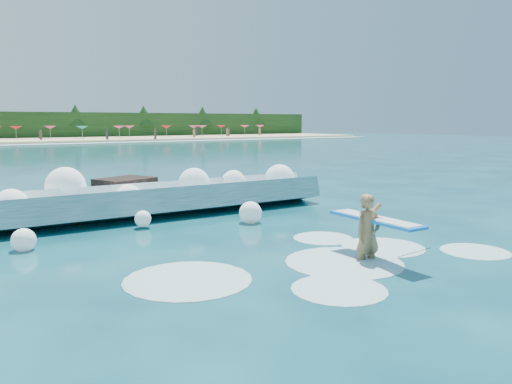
% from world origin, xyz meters
% --- Properties ---
extents(ground, '(200.00, 200.00, 0.00)m').
position_xyz_m(ground, '(0.00, 0.00, 0.00)').
color(ground, '#07323F').
rests_on(ground, ground).
extents(breaking_wave, '(16.63, 2.65, 1.43)m').
position_xyz_m(breaking_wave, '(-1.80, 6.30, 0.50)').
color(breaking_wave, teal).
rests_on(breaking_wave, ground).
extents(rock_cluster, '(8.09, 3.35, 1.37)m').
position_xyz_m(rock_cluster, '(-3.56, 7.75, 0.43)').
color(rock_cluster, black).
rests_on(rock_cluster, ground).
extents(surfer_with_board, '(1.01, 3.05, 1.96)m').
position_xyz_m(surfer_with_board, '(1.96, -2.25, 0.72)').
color(surfer_with_board, olive).
rests_on(surfer_with_board, ground).
extents(wave_spray, '(15.10, 4.95, 1.87)m').
position_xyz_m(wave_spray, '(-1.79, 6.21, 0.95)').
color(wave_spray, white).
rests_on(wave_spray, ground).
extents(surf_foam, '(9.48, 5.38, 0.14)m').
position_xyz_m(surf_foam, '(0.77, -1.79, 0.00)').
color(surf_foam, silver).
rests_on(surf_foam, ground).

